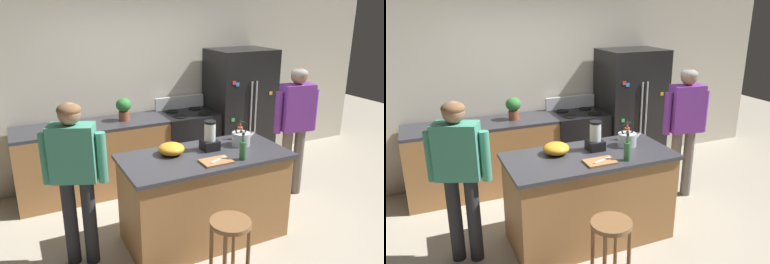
{
  "view_description": "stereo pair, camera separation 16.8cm",
  "coord_description": "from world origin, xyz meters",
  "views": [
    {
      "loc": [
        -1.69,
        -3.19,
        2.38
      ],
      "look_at": [
        0.0,
        0.3,
        1.11
      ],
      "focal_mm": 35.57,
      "sensor_mm": 36.0,
      "label": 1
    },
    {
      "loc": [
        -1.53,
        -3.26,
        2.38
      ],
      "look_at": [
        0.0,
        0.3,
        1.11
      ],
      "focal_mm": 35.57,
      "sensor_mm": 36.0,
      "label": 2
    }
  ],
  "objects": [
    {
      "name": "person_by_sink_right",
      "position": [
        1.51,
        0.4,
        1.02
      ],
      "size": [
        0.6,
        0.28,
        1.68
      ],
      "color": "#66605B",
      "rests_on": "ground_plane"
    },
    {
      "name": "back_wall",
      "position": [
        0.0,
        1.95,
        1.35
      ],
      "size": [
        8.0,
        0.1,
        2.7
      ],
      "primitive_type": "cube",
      "color": "beige",
      "rests_on": "ground_plane"
    },
    {
      "name": "person_by_island_left",
      "position": [
        -1.27,
        0.12,
        0.98
      ],
      "size": [
        0.58,
        0.36,
        1.61
      ],
      "color": "#26262B",
      "rests_on": "ground_plane"
    },
    {
      "name": "kitchen_island",
      "position": [
        0.0,
        0.0,
        0.48
      ],
      "size": [
        1.72,
        0.84,
        0.96
      ],
      "color": "#9E6B3D",
      "rests_on": "ground_plane"
    },
    {
      "name": "bottle_olive_oil",
      "position": [
        0.27,
        -0.28,
        1.06
      ],
      "size": [
        0.07,
        0.07,
        0.28
      ],
      "color": "#2D6638",
      "rests_on": "kitchen_island"
    },
    {
      "name": "cutting_board",
      "position": [
        0.0,
        -0.24,
        0.97
      ],
      "size": [
        0.3,
        0.2,
        0.02
      ],
      "primitive_type": "cube",
      "color": "#9E6B3D",
      "rests_on": "kitchen_island"
    },
    {
      "name": "stove_range",
      "position": [
        0.53,
        1.52,
        0.49
      ],
      "size": [
        0.76,
        0.65,
        1.14
      ],
      "color": "black",
      "rests_on": "ground_plane"
    },
    {
      "name": "mixing_bowl",
      "position": [
        -0.31,
        0.15,
        1.02
      ],
      "size": [
        0.27,
        0.27,
        0.12
      ],
      "primitive_type": "ellipsoid",
      "color": "orange",
      "rests_on": "kitchen_island"
    },
    {
      "name": "bar_stool",
      "position": [
        -0.15,
        -0.77,
        0.51
      ],
      "size": [
        0.36,
        0.36,
        0.65
      ],
      "color": "brown",
      "rests_on": "ground_plane"
    },
    {
      "name": "tea_kettle",
      "position": [
        0.48,
        0.07,
        1.04
      ],
      "size": [
        0.28,
        0.2,
        0.27
      ],
      "color": "#B7BABF",
      "rests_on": "kitchen_island"
    },
    {
      "name": "back_counter_run",
      "position": [
        -0.8,
        1.55,
        0.48
      ],
      "size": [
        2.0,
        0.64,
        0.96
      ],
      "color": "#9E6B3D",
      "rests_on": "ground_plane"
    },
    {
      "name": "bottle_cooking_sauce",
      "position": [
        0.58,
        0.25,
        1.04
      ],
      "size": [
        0.06,
        0.06,
        0.22
      ],
      "color": "#B24C26",
      "rests_on": "kitchen_island"
    },
    {
      "name": "refrigerator",
      "position": [
        1.37,
        1.5,
        0.91
      ],
      "size": [
        0.9,
        0.73,
        1.81
      ],
      "color": "black",
      "rests_on": "ground_plane"
    },
    {
      "name": "potted_plant",
      "position": [
        -0.39,
        1.55,
        1.13
      ],
      "size": [
        0.2,
        0.2,
        0.3
      ],
      "color": "brown",
      "rests_on": "back_counter_run"
    },
    {
      "name": "chef_knife",
      "position": [
        0.02,
        -0.24,
        0.98
      ],
      "size": [
        0.22,
        0.11,
        0.01
      ],
      "primitive_type": "cube",
      "rotation": [
        0.0,
        0.0,
        0.39
      ],
      "color": "#B7BABF",
      "rests_on": "cutting_board"
    },
    {
      "name": "blender_appliance",
      "position": [
        0.11,
        0.1,
        1.09
      ],
      "size": [
        0.17,
        0.17,
        0.31
      ],
      "color": "black",
      "rests_on": "kitchen_island"
    },
    {
      "name": "ground_plane",
      "position": [
        0.0,
        0.0,
        0.0
      ],
      "size": [
        14.0,
        14.0,
        0.0
      ],
      "primitive_type": "plane",
      "color": "#B2A893"
    }
  ]
}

